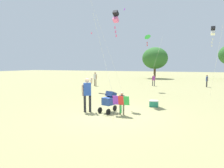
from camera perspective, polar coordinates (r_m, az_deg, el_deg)
The scene contains 11 objects.
ground_plane at distance 9.23m, azimuth 0.18°, elevation -8.78°, with size 120.00×120.00×0.00m, color #938E5B.
child_with_butterfly_kite at distance 9.05m, azimuth 2.79°, elevation -5.00°, with size 0.76×0.37×1.05m.
person_adult_flyer at distance 9.66m, azimuth -7.08°, elevation -2.19°, with size 0.51×0.65×1.72m.
stroller at distance 9.55m, azimuth -0.68°, elevation -4.57°, with size 0.73×1.12×1.03m.
kite_adult_black at distance 11.40m, azimuth 1.03°, elevation 18.53°, with size 0.59×2.05×5.22m.
kite_orange_delta at distance 15.46m, azimuth 26.89°, elevation 13.27°, with size 0.34×3.21×4.87m.
kite_green_novelty at distance 18.21m, azimuth 10.16°, elevation 12.93°, with size 1.88×1.69×4.92m.
person_red_shirt at distance 21.93m, azimuth 11.80°, elevation 1.33°, with size 0.38×0.23×1.23m.
person_sitting_far at distance 22.40m, azimuth 25.47°, elevation 1.04°, with size 0.19×0.40×1.25m.
person_kid_running at distance 21.53m, azimuth -4.82°, elevation 1.77°, with size 0.45×0.31×1.49m.
cooler_box at distance 11.13m, azimuth 11.87°, elevation -5.49°, with size 0.45×0.33×0.35m.
Camera 1 is at (3.28, -8.32, 2.28)m, focal length 32.01 mm.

